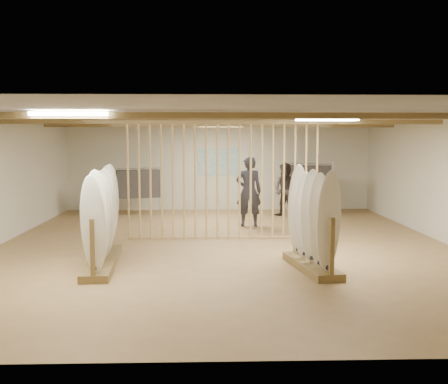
{
  "coord_description": "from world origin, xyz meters",
  "views": [
    {
      "loc": [
        -0.34,
        -11.34,
        2.35
      ],
      "look_at": [
        0.0,
        0.0,
        1.2
      ],
      "focal_mm": 42.0,
      "sensor_mm": 36.0,
      "label": 1
    }
  ],
  "objects_px": {
    "rack_right": "(312,236)",
    "shopper_b": "(286,187)",
    "shopper_a": "(249,187)",
    "clothing_rack_a": "(138,184)",
    "rack_left": "(102,233)",
    "clothing_rack_b": "(308,180)"
  },
  "relations": [
    {
      "from": "rack_right",
      "to": "shopper_b",
      "type": "bearing_deg",
      "value": 75.87
    },
    {
      "from": "shopper_a",
      "to": "clothing_rack_a",
      "type": "bearing_deg",
      "value": -30.63
    },
    {
      "from": "rack_left",
      "to": "shopper_a",
      "type": "xyz_separation_m",
      "value": [
        3.06,
        4.33,
        0.46
      ]
    },
    {
      "from": "rack_left",
      "to": "rack_right",
      "type": "bearing_deg",
      "value": -10.02
    },
    {
      "from": "clothing_rack_b",
      "to": "shopper_a",
      "type": "relative_size",
      "value": 0.76
    },
    {
      "from": "rack_left",
      "to": "shopper_b",
      "type": "relative_size",
      "value": 1.4
    },
    {
      "from": "rack_right",
      "to": "shopper_b",
      "type": "relative_size",
      "value": 1.05
    },
    {
      "from": "clothing_rack_a",
      "to": "clothing_rack_b",
      "type": "height_order",
      "value": "clothing_rack_b"
    },
    {
      "from": "clothing_rack_a",
      "to": "shopper_a",
      "type": "relative_size",
      "value": 0.7
    },
    {
      "from": "clothing_rack_b",
      "to": "shopper_b",
      "type": "height_order",
      "value": "shopper_b"
    },
    {
      "from": "rack_right",
      "to": "clothing_rack_a",
      "type": "relative_size",
      "value": 1.28
    },
    {
      "from": "rack_right",
      "to": "clothing_rack_b",
      "type": "distance_m",
      "value": 7.28
    },
    {
      "from": "rack_right",
      "to": "clothing_rack_a",
      "type": "height_order",
      "value": "rack_right"
    },
    {
      "from": "clothing_rack_b",
      "to": "shopper_b",
      "type": "relative_size",
      "value": 0.88
    },
    {
      "from": "clothing_rack_b",
      "to": "rack_right",
      "type": "bearing_deg",
      "value": -82.44
    },
    {
      "from": "shopper_a",
      "to": "shopper_b",
      "type": "height_order",
      "value": "shopper_a"
    },
    {
      "from": "clothing_rack_b",
      "to": "shopper_a",
      "type": "bearing_deg",
      "value": -112.63
    },
    {
      "from": "clothing_rack_a",
      "to": "clothing_rack_b",
      "type": "xyz_separation_m",
      "value": [
        5.3,
        0.35,
        0.08
      ]
    },
    {
      "from": "clothing_rack_a",
      "to": "clothing_rack_b",
      "type": "relative_size",
      "value": 0.93
    },
    {
      "from": "clothing_rack_b",
      "to": "rack_left",
      "type": "bearing_deg",
      "value": -109.42
    },
    {
      "from": "clothing_rack_b",
      "to": "shopper_a",
      "type": "xyz_separation_m",
      "value": [
        -2.06,
        -2.43,
        0.02
      ]
    },
    {
      "from": "rack_left",
      "to": "shopper_b",
      "type": "xyz_separation_m",
      "value": [
        4.31,
        5.96,
        0.31
      ]
    }
  ]
}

